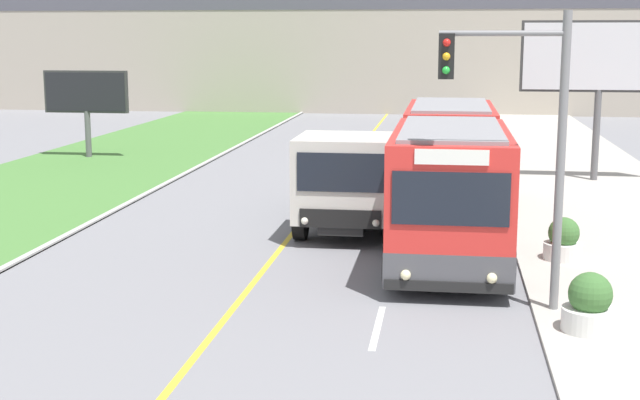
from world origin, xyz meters
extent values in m
cube|color=silver|center=(2.75, 12.40, 0.00)|extent=(0.12, 2.40, 0.01)
cube|color=silver|center=(2.75, 17.00, 0.00)|extent=(0.12, 2.40, 0.01)
cube|color=silver|center=(2.75, 21.60, 0.00)|extent=(0.12, 2.40, 0.01)
cube|color=silver|center=(2.75, 26.20, 0.00)|extent=(0.12, 2.40, 0.01)
cube|color=silver|center=(2.75, 30.80, 0.00)|extent=(0.12, 2.40, 0.01)
cube|color=silver|center=(2.75, 35.40, 0.00)|extent=(0.12, 2.40, 0.01)
cube|color=silver|center=(2.75, 40.00, 0.00)|extent=(0.12, 2.40, 0.01)
cube|color=red|center=(3.96, 16.76, 1.64)|extent=(2.46, 5.79, 2.73)
cube|color=#4C4C51|center=(3.96, 16.76, 0.62)|extent=(2.48, 5.81, 0.70)
cube|color=black|center=(3.96, 16.76, 2.05)|extent=(2.48, 5.33, 0.95)
cube|color=gray|center=(3.96, 16.76, 3.04)|extent=(2.09, 5.21, 0.08)
cube|color=red|center=(3.96, 23.45, 1.64)|extent=(2.46, 5.79, 2.73)
cube|color=#4C4C51|center=(3.96, 23.45, 0.62)|extent=(2.48, 5.81, 0.70)
cube|color=black|center=(3.96, 23.45, 2.05)|extent=(2.48, 5.33, 0.95)
cube|color=gray|center=(3.96, 23.45, 3.04)|extent=(2.09, 5.21, 0.08)
cube|color=#474747|center=(3.96, 20.10, 1.64)|extent=(2.26, 0.90, 2.51)
cube|color=black|center=(3.96, 13.84, 2.05)|extent=(2.16, 0.04, 1.00)
cube|color=black|center=(3.96, 13.83, 0.38)|extent=(2.41, 0.06, 0.20)
sphere|color=#F4EAB2|center=(3.16, 13.82, 0.57)|extent=(0.20, 0.20, 0.20)
sphere|color=#F4EAB2|center=(4.76, 13.82, 0.57)|extent=(0.20, 0.20, 0.20)
cube|color=white|center=(3.96, 13.84, 2.82)|extent=(1.35, 0.04, 0.28)
cylinder|color=black|center=(2.79, 15.13, 0.50)|extent=(0.28, 1.00, 1.00)
cylinder|color=black|center=(5.13, 15.13, 0.50)|extent=(0.28, 1.00, 1.00)
cylinder|color=black|center=(2.79, 18.61, 0.50)|extent=(0.28, 1.00, 1.00)
cylinder|color=black|center=(5.13, 18.61, 0.50)|extent=(0.28, 1.00, 1.00)
cylinder|color=black|center=(2.79, 24.03, 0.50)|extent=(0.28, 1.00, 1.00)
cylinder|color=black|center=(5.13, 24.03, 0.50)|extent=(0.28, 1.00, 1.00)
cube|color=black|center=(1.43, 21.21, 0.45)|extent=(1.09, 6.57, 0.20)
cube|color=beige|center=(1.43, 19.18, 1.56)|extent=(2.41, 2.50, 2.03)
cube|color=black|center=(1.43, 17.91, 1.87)|extent=(2.05, 0.04, 0.91)
cube|color=black|center=(1.43, 17.90, 0.77)|extent=(1.93, 0.06, 0.44)
sphere|color=silver|center=(0.59, 17.89, 0.70)|extent=(0.18, 0.18, 0.18)
sphere|color=silver|center=(2.27, 17.89, 0.70)|extent=(0.18, 0.18, 0.18)
cube|color=slate|center=(1.43, 22.59, 0.61)|extent=(2.29, 3.81, 0.12)
cube|color=slate|center=(0.34, 22.59, 1.16)|extent=(0.12, 3.81, 1.23)
cube|color=slate|center=(2.52, 22.59, 1.16)|extent=(0.12, 3.81, 1.23)
cube|color=slate|center=(1.43, 20.74, 1.16)|extent=(2.29, 0.12, 1.23)
cube|color=slate|center=(1.43, 24.43, 1.16)|extent=(2.29, 0.12, 1.23)
cube|color=slate|center=(1.43, 20.74, 1.90)|extent=(2.29, 0.12, 0.24)
cylinder|color=black|center=(0.32, 18.93, 0.52)|extent=(0.30, 1.04, 1.04)
cylinder|color=black|center=(2.54, 18.93, 0.52)|extent=(0.30, 1.04, 1.04)
cylinder|color=black|center=(0.32, 22.78, 0.52)|extent=(0.30, 1.04, 1.04)
cylinder|color=black|center=(2.54, 22.78, 0.52)|extent=(0.30, 1.04, 1.04)
cube|color=maroon|center=(3.69, 37.95, 0.49)|extent=(1.80, 4.30, 0.61)
cube|color=black|center=(3.69, 38.06, 1.12)|extent=(1.53, 2.36, 0.65)
cylinder|color=black|center=(2.88, 36.66, 0.31)|extent=(0.18, 0.62, 0.62)
cylinder|color=black|center=(4.50, 36.66, 0.31)|extent=(0.18, 0.62, 0.62)
cylinder|color=black|center=(2.88, 39.24, 0.31)|extent=(0.18, 0.62, 0.62)
cylinder|color=black|center=(4.50, 39.24, 0.31)|extent=(0.18, 0.62, 0.62)
cylinder|color=slate|center=(5.88, 13.69, 2.72)|extent=(0.16, 0.16, 5.44)
cylinder|color=slate|center=(4.78, 13.69, 5.04)|extent=(2.20, 0.10, 0.10)
cube|color=black|center=(3.82, 13.69, 4.64)|extent=(0.28, 0.24, 0.80)
sphere|color=red|center=(3.82, 13.56, 4.88)|extent=(0.14, 0.14, 0.14)
sphere|color=orange|center=(3.82, 13.56, 4.64)|extent=(0.14, 0.14, 0.14)
sphere|color=green|center=(3.82, 13.56, 4.40)|extent=(0.14, 0.14, 0.14)
cylinder|color=#59595B|center=(8.96, 29.12, 1.60)|extent=(0.24, 0.24, 3.19)
cube|color=#333333|center=(8.96, 29.12, 4.32)|extent=(5.30, 0.20, 2.41)
cube|color=silver|center=(8.96, 29.01, 4.32)|extent=(5.14, 0.02, 2.25)
cylinder|color=#59595B|center=(-10.90, 32.68, 0.97)|extent=(0.24, 0.24, 1.95)
cube|color=#333333|center=(-10.90, 32.68, 2.73)|extent=(3.56, 0.20, 1.73)
cube|color=black|center=(-10.90, 32.57, 2.73)|extent=(3.40, 0.02, 1.57)
cylinder|color=silver|center=(6.32, 12.49, 0.28)|extent=(0.92, 0.92, 0.39)
sphere|color=#3D6B33|center=(6.32, 12.49, 0.73)|extent=(0.74, 0.74, 0.74)
cylinder|color=silver|center=(6.50, 17.47, 0.27)|extent=(0.86, 0.86, 0.37)
sphere|color=#3D6B33|center=(6.50, 17.47, 0.69)|extent=(0.69, 0.69, 0.69)
camera|label=1|loc=(3.86, -2.44, 5.00)|focal=50.00mm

